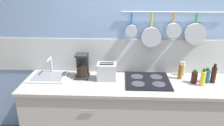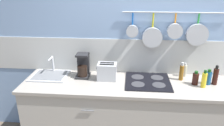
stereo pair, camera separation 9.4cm
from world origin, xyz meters
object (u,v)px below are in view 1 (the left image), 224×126
object	(u,v)px
bottle_hot_sauce	(203,78)
bottle_cooking_wine	(207,76)
bottle_dish_soap	(180,71)
bottle_olive_oil	(194,77)
bottle_vinegar	(214,74)
toaster	(107,72)
bottle_sesame_oil	(183,69)
coffee_maker	(82,67)

from	to	relation	value
bottle_hot_sauce	bottle_cooking_wine	xyz separation A→B (m)	(0.07, 0.08, -0.01)
bottle_dish_soap	bottle_olive_oil	size ratio (longest dim) A/B	1.36
bottle_olive_oil	bottle_hot_sauce	distance (m)	0.10
bottle_vinegar	toaster	bearing A→B (deg)	178.59
bottle_sesame_oil	bottle_vinegar	xyz separation A→B (m)	(0.30, -0.20, 0.02)
coffee_maker	bottle_hot_sauce	xyz separation A→B (m)	(1.40, -0.19, -0.03)
bottle_cooking_wine	coffee_maker	bearing A→B (deg)	175.99
toaster	bottle_cooking_wine	size ratio (longest dim) A/B	1.33
bottle_olive_oil	bottle_cooking_wine	bearing A→B (deg)	8.08
coffee_maker	bottle_vinegar	bearing A→B (deg)	-3.85
toaster	bottle_vinegar	bearing A→B (deg)	-1.41
bottle_dish_soap	bottle_cooking_wine	world-z (taller)	bottle_dish_soap
toaster	bottle_cooking_wine	xyz separation A→B (m)	(1.17, -0.03, -0.02)
bottle_sesame_oil	bottle_dish_soap	bearing A→B (deg)	-119.10
toaster	bottle_sesame_oil	bearing A→B (deg)	10.32
coffee_maker	bottle_cooking_wine	world-z (taller)	coffee_maker
bottle_dish_soap	bottle_olive_oil	distance (m)	0.18
toaster	bottle_cooking_wine	world-z (taller)	toaster
toaster	coffee_maker	bearing A→B (deg)	166.47
bottle_olive_oil	bottle_vinegar	distance (m)	0.23
bottle_dish_soap	bottle_vinegar	size ratio (longest dim) A/B	0.96
toaster	bottle_sesame_oil	world-z (taller)	toaster
bottle_dish_soap	bottle_sesame_oil	distance (m)	0.13
bottle_dish_soap	bottle_sesame_oil	size ratio (longest dim) A/B	1.27
coffee_maker	toaster	distance (m)	0.32
coffee_maker	bottle_sesame_oil	world-z (taller)	coffee_maker
bottle_olive_oil	bottle_hot_sauce	world-z (taller)	bottle_hot_sauce
coffee_maker	bottle_vinegar	xyz separation A→B (m)	(1.55, -0.10, -0.02)
bottle_sesame_oil	bottle_vinegar	size ratio (longest dim) A/B	0.76
bottle_hot_sauce	bottle_cooking_wine	distance (m)	0.11
bottle_cooking_wine	bottle_vinegar	xyz separation A→B (m)	(0.08, -0.00, 0.02)
toaster	bottle_olive_oil	bearing A→B (deg)	-2.84
bottle_dish_soap	bottle_vinegar	distance (m)	0.37
bottle_hot_sauce	bottle_vinegar	world-z (taller)	bottle_vinegar
bottle_dish_soap	bottle_cooking_wine	bearing A→B (deg)	-17.31
bottle_dish_soap	bottle_sesame_oil	world-z (taller)	bottle_dish_soap
coffee_maker	bottle_cooking_wine	bearing A→B (deg)	-4.01
coffee_maker	bottle_dish_soap	distance (m)	1.19
bottle_sesame_oil	bottle_cooking_wine	size ratio (longest dim) A/B	0.97
bottle_vinegar	bottle_cooking_wine	bearing A→B (deg)	179.32
bottle_dish_soap	bottle_hot_sauce	world-z (taller)	bottle_dish_soap
coffee_maker	bottle_sesame_oil	bearing A→B (deg)	4.51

